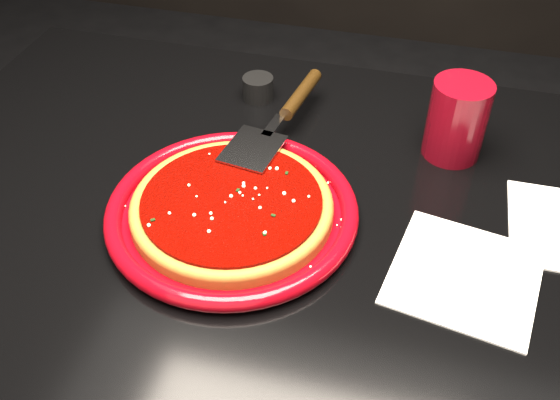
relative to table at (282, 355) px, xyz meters
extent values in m
cube|color=black|center=(0.00, 0.00, 0.00)|extent=(1.20, 0.80, 0.75)
cylinder|color=maroon|center=(-0.06, -0.05, 0.39)|extent=(0.35, 0.35, 0.03)
cylinder|color=brown|center=(-0.06, -0.05, 0.39)|extent=(0.28, 0.28, 0.01)
torus|color=brown|center=(-0.06, -0.05, 0.40)|extent=(0.28, 0.28, 0.02)
cylinder|color=#6F0400|center=(-0.06, -0.05, 0.40)|extent=(0.25, 0.25, 0.01)
cylinder|color=maroon|center=(0.22, 0.18, 0.44)|extent=(0.10, 0.10, 0.12)
cube|color=white|center=(0.26, -0.07, 0.38)|extent=(0.20, 0.20, 0.00)
cylinder|color=black|center=(-0.11, 0.25, 0.40)|extent=(0.07, 0.07, 0.04)
camera|label=1|loc=(0.16, -0.63, 0.97)|focal=40.00mm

